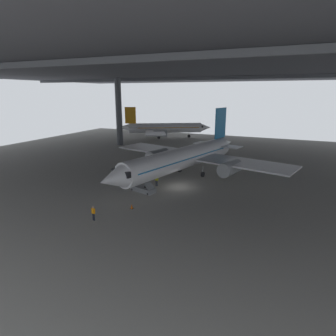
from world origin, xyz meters
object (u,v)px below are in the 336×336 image
boarding_stairs (143,187)px  airplane_distant (163,128)px  airplane_main (185,157)px  crew_worker_by_stairs (157,180)px  traffic_cone_orange (132,207)px  crew_worker_near_nose (93,212)px

boarding_stairs → airplane_distant: bearing=111.2°
airplane_main → boarding_stairs: airplane_main is taller
airplane_main → crew_worker_by_stairs: 6.86m
airplane_main → traffic_cone_orange: size_ratio=56.44×
crew_worker_by_stairs → traffic_cone_orange: crew_worker_by_stairs is taller
crew_worker_near_nose → traffic_cone_orange: size_ratio=2.78×
airplane_distant → traffic_cone_orange: size_ratio=45.00×
crew_worker_near_nose → airplane_distant: bearing=107.1°
traffic_cone_orange → crew_worker_by_stairs: bearing=96.7°
airplane_distant → airplane_main: bearing=-60.7°
boarding_stairs → traffic_cone_orange: bearing=-73.7°
crew_worker_by_stairs → airplane_distant: airplane_distant is taller
airplane_main → crew_worker_near_nose: airplane_main is taller
airplane_distant → crew_worker_by_stairs: bearing=-66.7°
crew_worker_by_stairs → airplane_distant: 46.87m
airplane_main → crew_worker_by_stairs: bearing=-110.3°
crew_worker_near_nose → airplane_distant: airplane_distant is taller
crew_worker_by_stairs → airplane_main: bearing=69.7°
boarding_stairs → airplane_distant: airplane_distant is taller
airplane_main → boarding_stairs: size_ratio=7.48×
airplane_main → airplane_distant: (-20.76, 36.97, -0.26)m
crew_worker_near_nose → airplane_distant: size_ratio=0.06×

